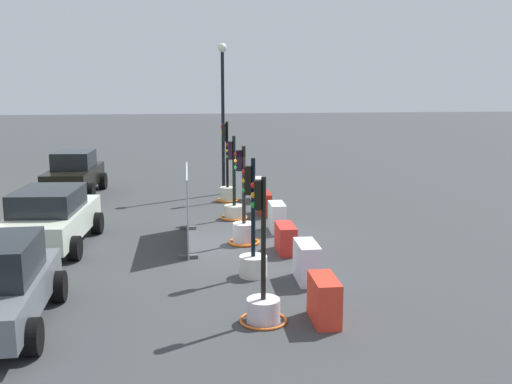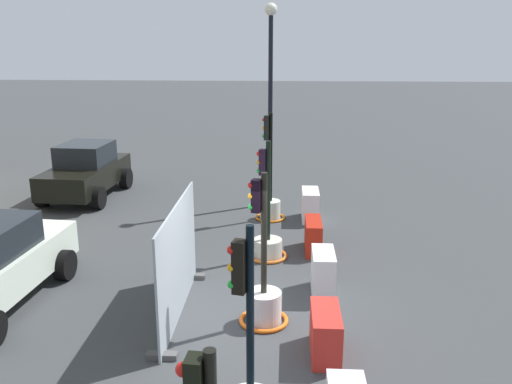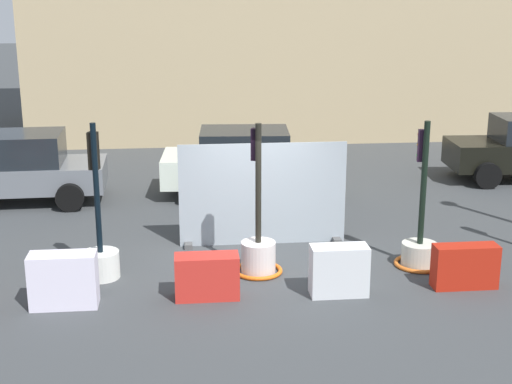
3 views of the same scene
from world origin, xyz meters
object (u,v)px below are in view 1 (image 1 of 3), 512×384
at_px(construction_barrier_0, 324,300).
at_px(street_lamp_post, 223,100).
at_px(traffic_light_3, 234,206).
at_px(construction_barrier_2, 286,238).
at_px(car_black_sedan, 74,174).
at_px(traffic_light_2, 244,227).
at_px(construction_barrier_5, 257,189).
at_px(construction_barrier_1, 307,262).
at_px(traffic_light_4, 227,188).
at_px(construction_barrier_3, 277,217).
at_px(traffic_light_0, 263,300).
at_px(traffic_light_1, 253,254).
at_px(construction_barrier_4, 264,203).
at_px(car_white_van, 50,218).

height_order(construction_barrier_0, street_lamp_post, street_lamp_post).
bearing_deg(traffic_light_3, construction_barrier_2, -165.00).
xyz_separation_m(construction_barrier_0, car_black_sedan, (13.62, 7.14, 0.41)).
bearing_deg(traffic_light_2, construction_barrier_5, -10.27).
bearing_deg(street_lamp_post, construction_barrier_1, -173.20).
distance_m(traffic_light_3, construction_barrier_0, 8.85).
distance_m(traffic_light_4, construction_barrier_3, 4.86).
xyz_separation_m(traffic_light_2, street_lamp_post, (7.39, 0.12, 3.31)).
xyz_separation_m(traffic_light_0, traffic_light_2, (5.58, -0.15, 0.03)).
bearing_deg(traffic_light_1, traffic_light_4, 0.07).
xyz_separation_m(traffic_light_2, construction_barrier_0, (-5.71, -1.03, -0.03)).
bearing_deg(traffic_light_1, traffic_light_0, 177.93).
bearing_deg(construction_barrier_4, construction_barrier_5, -0.54).
bearing_deg(construction_barrier_3, traffic_light_0, 169.23).
xyz_separation_m(traffic_light_1, car_black_sedan, (10.79, 6.05, 0.31)).
xyz_separation_m(traffic_light_3, car_black_sedan, (4.84, 6.07, 0.42)).
height_order(traffic_light_4, construction_barrier_5, traffic_light_4).
distance_m(traffic_light_3, street_lamp_post, 5.47).
xyz_separation_m(construction_barrier_2, street_lamp_post, (8.38, 1.17, 3.40)).
relative_size(traffic_light_0, traffic_light_1, 1.00).
xyz_separation_m(traffic_light_3, traffic_light_4, (2.90, 0.03, 0.08)).
bearing_deg(traffic_light_3, construction_barrier_3, -146.64).
xyz_separation_m(construction_barrier_3, car_black_sedan, (6.64, 7.26, 0.41)).
bearing_deg(construction_barrier_3, construction_barrier_4, 2.41).
bearing_deg(construction_barrier_1, traffic_light_1, 68.67).
distance_m(traffic_light_0, construction_barrier_2, 4.75).
height_order(construction_barrier_1, construction_barrier_2, construction_barrier_1).
bearing_deg(construction_barrier_3, construction_barrier_5, 0.89).
distance_m(construction_barrier_0, car_white_van, 8.82).
xyz_separation_m(traffic_light_2, construction_barrier_4, (3.54, -1.06, -0.08)).
relative_size(construction_barrier_3, construction_barrier_5, 0.92).
bearing_deg(traffic_light_0, construction_barrier_5, -6.09).
distance_m(traffic_light_2, construction_barrier_0, 5.80).
relative_size(traffic_light_2, construction_barrier_3, 2.85).
bearing_deg(traffic_light_0, car_white_van, 41.74).
distance_m(construction_barrier_1, construction_barrier_4, 6.89).
relative_size(traffic_light_3, car_white_van, 0.62).
distance_m(traffic_light_3, construction_barrier_2, 4.20).
relative_size(construction_barrier_3, car_white_van, 0.22).
xyz_separation_m(construction_barrier_4, car_white_van, (-3.24, 6.46, 0.45)).
xyz_separation_m(traffic_light_0, construction_barrier_5, (11.53, -1.23, -0.01)).
bearing_deg(car_white_van, construction_barrier_1, -119.08).
relative_size(construction_barrier_4, car_black_sedan, 0.28).
bearing_deg(construction_barrier_4, traffic_light_1, 170.18).
relative_size(construction_barrier_0, construction_barrier_1, 0.97).
distance_m(traffic_light_3, traffic_light_4, 2.90).
xyz_separation_m(construction_barrier_1, car_white_van, (3.65, 6.57, 0.38)).
bearing_deg(traffic_light_0, construction_barrier_0, -96.08).
bearing_deg(construction_barrier_5, traffic_light_0, 173.91).
bearing_deg(traffic_light_2, traffic_light_1, 178.92).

